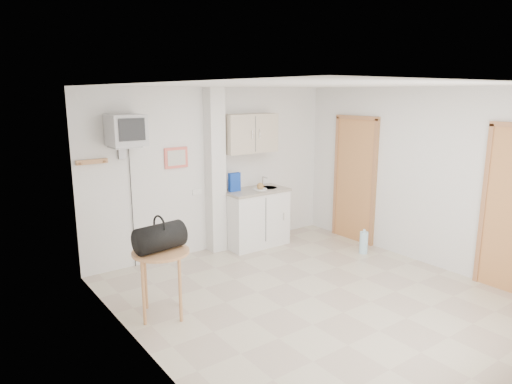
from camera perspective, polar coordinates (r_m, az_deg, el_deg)
ground at (r=5.71m, az=7.09°, el=-12.88°), size 4.50×4.50×0.00m
room_envelope at (r=5.47m, az=8.72°, el=2.88°), size 4.24×4.54×2.55m
kitchenette at (r=7.26m, az=-0.28°, el=-0.54°), size 1.03×0.58×2.10m
crt_television at (r=6.15m, az=-15.96°, el=7.33°), size 0.44×0.45×2.15m
round_table at (r=5.11m, az=-11.77°, el=-8.32°), size 0.62×0.62×0.75m
duffel_bag at (r=5.04m, az=-11.94°, el=-5.54°), size 0.57×0.37×0.39m
water_bottle at (r=7.23m, az=13.31°, el=-6.15°), size 0.13×0.13×0.38m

